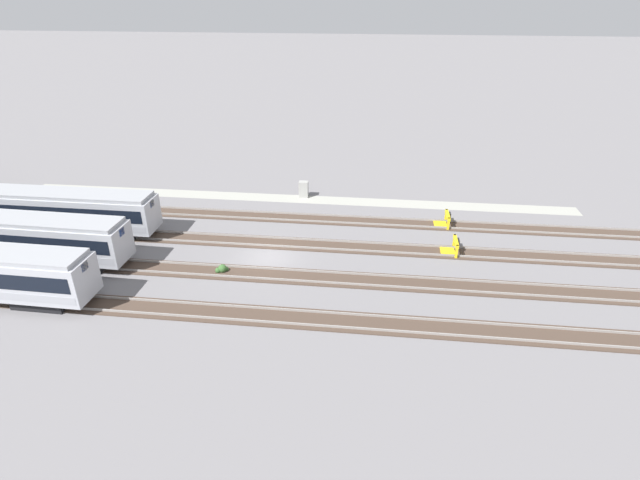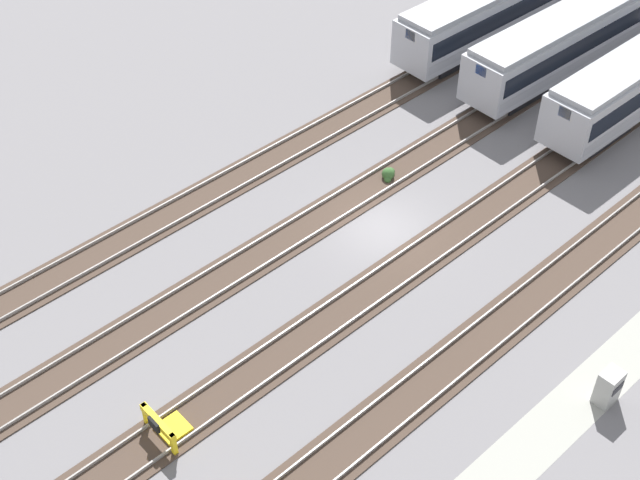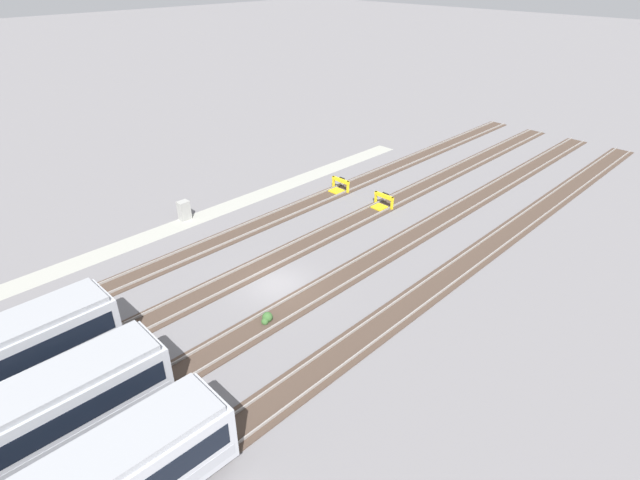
# 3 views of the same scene
# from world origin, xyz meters

# --- Properties ---
(ground_plane) EXTENTS (400.00, 400.00, 0.00)m
(ground_plane) POSITION_xyz_m (0.00, 0.00, 0.00)
(ground_plane) COLOR slate
(service_walkway) EXTENTS (54.00, 2.00, 0.01)m
(service_walkway) POSITION_xyz_m (0.00, -12.09, 0.00)
(service_walkway) COLOR #9E9E93
(service_walkway) RESTS_ON ground
(rail_track_nearest) EXTENTS (90.00, 2.23, 0.21)m
(rail_track_nearest) POSITION_xyz_m (0.00, -7.55, 0.04)
(rail_track_nearest) COLOR #47382D
(rail_track_nearest) RESTS_ON ground
(rail_track_near_inner) EXTENTS (90.00, 2.24, 0.21)m
(rail_track_near_inner) POSITION_xyz_m (0.00, -2.52, 0.04)
(rail_track_near_inner) COLOR #47382D
(rail_track_near_inner) RESTS_ON ground
(rail_track_middle) EXTENTS (90.00, 2.24, 0.21)m
(rail_track_middle) POSITION_xyz_m (0.00, 2.52, 0.04)
(rail_track_middle) COLOR #47382D
(rail_track_middle) RESTS_ON ground
(rail_track_far_inner) EXTENTS (90.00, 2.23, 0.21)m
(rail_track_far_inner) POSITION_xyz_m (0.00, 7.55, 0.04)
(rail_track_far_inner) COLOR #47382D
(rail_track_far_inner) RESTS_ON ground
(bumper_stop_nearest_track) EXTENTS (1.35, 2.00, 1.22)m
(bumper_stop_nearest_track) POSITION_xyz_m (-14.10, -7.55, 0.51)
(bumper_stop_nearest_track) COLOR yellow
(bumper_stop_nearest_track) RESTS_ON ground
(bumper_stop_near_inner_track) EXTENTS (1.35, 2.00, 1.22)m
(bumper_stop_near_inner_track) POSITION_xyz_m (-14.18, -2.52, 0.51)
(bumper_stop_near_inner_track) COLOR yellow
(bumper_stop_near_inner_track) RESTS_ON ground
(electrical_cabinet) EXTENTS (0.90, 0.73, 1.60)m
(electrical_cabinet) POSITION_xyz_m (-0.90, -12.72, 0.80)
(electrical_cabinet) COLOR #9E9E99
(electrical_cabinet) RESTS_ON ground
(weed_clump) EXTENTS (0.92, 0.70, 0.64)m
(weed_clump) POSITION_xyz_m (2.94, 2.47, 0.24)
(weed_clump) COLOR #38602D
(weed_clump) RESTS_ON ground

